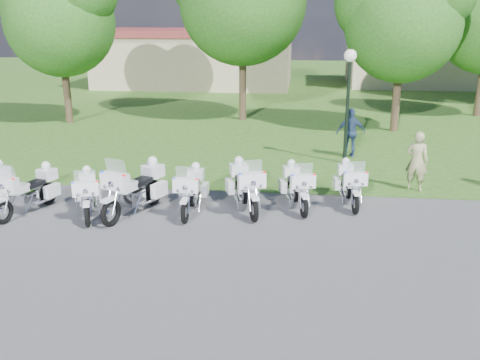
# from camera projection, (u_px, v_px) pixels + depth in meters

# --- Properties ---
(ground) EXTENTS (100.00, 100.00, 0.00)m
(ground) POSITION_uv_depth(u_px,v_px,m) (218.00, 229.00, 13.57)
(ground) COLOR #4E4E53
(ground) RESTS_ON ground
(grass_lawn) EXTENTS (100.00, 48.00, 0.01)m
(grass_lawn) POSITION_uv_depth(u_px,v_px,m) (275.00, 88.00, 39.16)
(grass_lawn) COLOR #2B591C
(grass_lawn) RESTS_ON ground
(motorcycle_1) EXTENTS (1.16, 2.23, 1.54)m
(motorcycle_1) POSITION_uv_depth(u_px,v_px,m) (29.00, 190.00, 14.57)
(motorcycle_1) COLOR black
(motorcycle_1) RESTS_ON ground
(motorcycle_2) EXTENTS (1.18, 2.07, 1.45)m
(motorcycle_2) POSITION_uv_depth(u_px,v_px,m) (87.00, 193.00, 14.39)
(motorcycle_2) COLOR black
(motorcycle_2) RESTS_ON ground
(motorcycle_3) EXTENTS (1.40, 2.45, 1.72)m
(motorcycle_3) POSITION_uv_depth(u_px,v_px,m) (136.00, 188.00, 14.46)
(motorcycle_3) COLOR black
(motorcycle_3) RESTS_ON ground
(motorcycle_4) EXTENTS (0.73, 2.20, 1.48)m
(motorcycle_4) POSITION_uv_depth(u_px,v_px,m) (191.00, 190.00, 14.64)
(motorcycle_4) COLOR black
(motorcycle_4) RESTS_ON ground
(motorcycle_5) EXTENTS (1.30, 2.30, 1.61)m
(motorcycle_5) POSITION_uv_depth(u_px,v_px,m) (245.00, 186.00, 14.80)
(motorcycle_5) COLOR black
(motorcycle_5) RESTS_ON ground
(motorcycle_6) EXTENTS (1.06, 2.13, 1.46)m
(motorcycle_6) POSITION_uv_depth(u_px,v_px,m) (296.00, 186.00, 15.00)
(motorcycle_6) COLOR black
(motorcycle_6) RESTS_ON ground
(motorcycle_7) EXTENTS (0.86, 2.13, 1.43)m
(motorcycle_7) POSITION_uv_depth(u_px,v_px,m) (349.00, 183.00, 15.26)
(motorcycle_7) COLOR black
(motorcycle_7) RESTS_ON ground
(lamp_post) EXTENTS (0.44, 0.44, 4.06)m
(lamp_post) POSITION_uv_depth(u_px,v_px,m) (349.00, 78.00, 18.59)
(lamp_post) COLOR black
(lamp_post) RESTS_ON ground
(tree_0) EXTENTS (6.05, 5.16, 8.06)m
(tree_0) POSITION_uv_depth(u_px,v_px,m) (59.00, 11.00, 25.24)
(tree_0) COLOR #38281C
(tree_0) RESTS_ON ground
(tree_2) EXTENTS (5.94, 5.07, 7.92)m
(tree_2) POSITION_uv_depth(u_px,v_px,m) (403.00, 13.00, 23.35)
(tree_2) COLOR #38281C
(tree_2) RESTS_ON ground
(building_west) EXTENTS (14.56, 8.32, 4.10)m
(building_west) POSITION_uv_depth(u_px,v_px,m) (197.00, 57.00, 40.16)
(building_west) COLOR tan
(building_west) RESTS_ON ground
(building_east) EXTENTS (11.44, 7.28, 4.10)m
(building_east) POSITION_uv_depth(u_px,v_px,m) (424.00, 57.00, 40.17)
(building_east) COLOR tan
(building_east) RESTS_ON ground
(bystander_a) EXTENTS (0.79, 0.65, 1.85)m
(bystander_a) POSITION_uv_depth(u_px,v_px,m) (417.00, 161.00, 16.30)
(bystander_a) COLOR tan
(bystander_a) RESTS_ON ground
(bystander_c) EXTENTS (1.13, 0.56, 1.86)m
(bystander_c) POSITION_uv_depth(u_px,v_px,m) (351.00, 133.00, 20.10)
(bystander_c) COLOR navy
(bystander_c) RESTS_ON ground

